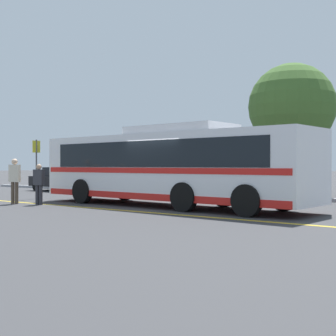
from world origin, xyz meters
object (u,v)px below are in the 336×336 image
pedestrian_2 (15,178)px  tree_0 (292,107)px  parked_car_0 (61,179)px  parked_car_1 (121,179)px  bus_stop_sign (36,162)px  pedestrian_1 (39,182)px  transit_bus (168,165)px

pedestrian_2 → tree_0: bearing=-150.7°
parked_car_0 → parked_car_1: bearing=-84.2°
parked_car_1 → tree_0: tree_0 is taller
pedestrian_2 → bus_stop_sign: bus_stop_sign is taller
tree_0 → pedestrian_2: bearing=-122.6°
pedestrian_1 → pedestrian_2: (-1.11, -0.35, 0.14)m
transit_bus → parked_car_0: 12.38m
transit_bus → parked_car_0: bearing=72.6°
parked_car_0 → tree_0: (13.02, 3.93, 3.80)m
transit_bus → tree_0: tree_0 is taller
parked_car_0 → bus_stop_sign: size_ratio=1.57×
parked_car_1 → transit_bus: bearing=56.5°
parked_car_1 → pedestrian_2: 7.50m
tree_0 → bus_stop_sign: bearing=-135.2°
pedestrian_2 → pedestrian_1: bearing=169.3°
pedestrian_2 → bus_stop_sign: (-1.72, 2.37, 0.68)m
transit_bus → pedestrian_1: transit_bus is taller
parked_car_0 → pedestrian_1: 9.82m
parked_car_0 → pedestrian_1: (6.95, -6.94, 0.19)m
parked_car_1 → pedestrian_2: (1.01, -7.43, 0.26)m
pedestrian_1 → tree_0: 12.96m
bus_stop_sign → transit_bus: bearing=-82.8°
transit_bus → pedestrian_1: bearing=122.2°
parked_car_1 → bus_stop_sign: size_ratio=1.44×
transit_bus → tree_0: 9.01m
pedestrian_1 → pedestrian_2: pedestrian_2 is taller
parked_car_1 → parked_car_0: bearing=-87.2°
transit_bus → pedestrian_2: 6.37m
pedestrian_2 → bus_stop_sign: 3.01m
parked_car_0 → pedestrian_2: (5.84, -7.28, 0.33)m
pedestrian_1 → bus_stop_sign: bus_stop_sign is taller
parked_car_0 → bus_stop_sign: bearing=-135.9°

